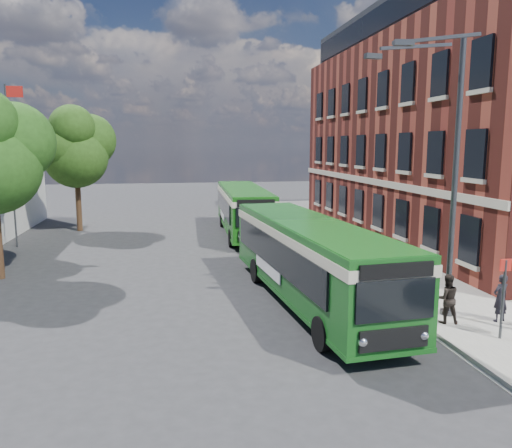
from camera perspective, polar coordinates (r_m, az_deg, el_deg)
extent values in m
plane|color=#2A2A2D|center=(18.03, 2.93, -9.54)|extent=(120.00, 120.00, 0.00)
cube|color=gray|center=(27.51, 13.62, -3.11)|extent=(6.00, 48.00, 0.15)
cube|color=beige|center=(26.48, 7.53, -3.55)|extent=(0.12, 48.00, 0.01)
cube|color=maroon|center=(33.73, 22.39, 8.81)|extent=(12.00, 26.00, 12.00)
cube|color=beige|center=(31.05, 12.59, 4.87)|extent=(0.12, 26.00, 0.35)
cube|color=black|center=(34.52, 23.15, 20.66)|extent=(10.80, 24.80, 2.20)
cube|color=black|center=(32.06, 14.31, 22.04)|extent=(0.08, 24.00, 1.40)
cylinder|color=#3C3E41|center=(30.96, -26.19, 5.82)|extent=(0.10, 0.10, 9.00)
cube|color=#B21814|center=(30.94, -25.92, 13.46)|extent=(0.90, 0.02, 0.60)
cylinder|color=#3C3E41|center=(18.08, 20.94, -9.60)|extent=(0.44, 0.44, 0.30)
cylinder|color=#3C3E41|center=(17.24, 21.76, 4.26)|extent=(0.18, 0.18, 9.00)
cube|color=#3C3E41|center=(16.34, 19.92, 19.31)|extent=(2.58, 0.46, 0.37)
cube|color=#3C3E41|center=(17.38, 17.88, 18.75)|extent=(2.58, 0.46, 0.37)
cube|color=#3C3E41|center=(15.32, 16.54, 19.24)|extent=(0.55, 0.22, 0.16)
cube|color=#3C3E41|center=(17.27, 13.23, 18.17)|extent=(0.55, 0.22, 0.16)
cylinder|color=#3C3E41|center=(16.23, 26.36, -8.00)|extent=(0.08, 0.08, 2.50)
cube|color=red|center=(15.96, 26.63, -4.21)|extent=(0.35, 0.04, 0.35)
cube|color=#145518|center=(18.20, 6.11, -3.60)|extent=(3.52, 12.11, 2.45)
cube|color=#145518|center=(18.52, 6.05, -7.46)|extent=(3.56, 12.15, 0.14)
cube|color=black|center=(18.05, 1.97, -3.26)|extent=(0.95, 10.10, 1.10)
cube|color=black|center=(18.92, 9.43, -2.80)|extent=(0.95, 10.10, 1.10)
cube|color=beige|center=(18.04, 6.16, -1.05)|extent=(3.59, 12.17, 0.32)
cube|color=#145518|center=(17.98, 6.18, 0.08)|extent=(3.41, 12.00, 0.12)
cube|color=black|center=(12.91, 15.65, -8.39)|extent=(2.15, 0.27, 1.05)
cube|color=black|center=(12.70, 15.82, -5.17)|extent=(2.00, 0.25, 0.38)
cube|color=black|center=(13.23, 15.49, -12.54)|extent=(1.90, 0.24, 0.55)
sphere|color=silver|center=(12.87, 12.08, -13.04)|extent=(0.26, 0.26, 0.26)
sphere|color=silver|center=(13.68, 18.60, -11.97)|extent=(0.26, 0.26, 0.26)
cube|color=black|center=(23.76, 1.02, -0.02)|extent=(2.00, 0.25, 0.90)
cube|color=white|center=(18.87, 1.32, -5.05)|extent=(0.32, 3.19, 0.45)
cylinder|color=black|center=(14.44, 7.55, -12.33)|extent=(0.37, 1.02, 1.00)
cylinder|color=black|center=(15.43, 15.78, -11.18)|extent=(0.37, 1.02, 1.00)
cylinder|color=black|center=(21.09, 0.01, -5.35)|extent=(0.37, 1.02, 1.00)
cylinder|color=black|center=(21.78, 6.00, -4.94)|extent=(0.37, 1.02, 1.00)
cube|color=#186015|center=(32.25, -1.45, 1.98)|extent=(2.85, 11.84, 2.45)
cube|color=#186015|center=(32.43, -1.44, -0.26)|extent=(2.89, 11.88, 0.14)
cube|color=black|center=(32.42, -3.76, 2.22)|extent=(0.38, 9.97, 1.10)
cube|color=black|center=(32.70, 0.72, 2.30)|extent=(0.38, 9.97, 1.10)
cube|color=#F5E8C9|center=(32.16, -1.45, 3.43)|extent=(2.91, 11.90, 0.32)
cube|color=#186015|center=(32.13, -1.46, 4.07)|extent=(2.75, 11.74, 0.12)
cube|color=black|center=(26.41, 0.01, 0.79)|extent=(2.15, 0.14, 1.05)
cube|color=black|center=(26.30, 0.01, 2.40)|extent=(2.00, 0.14, 0.38)
cube|color=black|center=(26.56, 0.01, -1.35)|extent=(1.90, 0.14, 0.55)
sphere|color=silver|center=(26.48, -1.81, -1.39)|extent=(0.26, 0.26, 0.26)
sphere|color=silver|center=(26.71, 1.81, -1.30)|extent=(0.26, 0.26, 0.26)
cube|color=black|center=(38.08, -2.46, 3.40)|extent=(2.00, 0.14, 0.90)
cube|color=white|center=(33.20, -3.85, 1.07)|extent=(0.14, 3.20, 0.45)
cylinder|color=black|center=(28.31, -2.85, -1.64)|extent=(0.31, 1.01, 1.00)
cylinder|color=black|center=(28.61, 1.82, -1.52)|extent=(0.31, 1.01, 1.00)
cylinder|color=black|center=(35.37, -3.89, 0.50)|extent=(0.31, 1.01, 1.00)
cylinder|color=black|center=(35.60, -0.13, 0.58)|extent=(0.31, 1.01, 1.00)
imported|color=black|center=(17.82, 26.16, -7.60)|extent=(0.63, 0.49, 1.55)
imported|color=black|center=(17.02, 20.96, -7.96)|extent=(0.88, 0.76, 1.59)
sphere|color=#214915|center=(24.13, -25.92, 8.42)|extent=(3.44, 3.44, 3.44)
cylinder|color=#382614|center=(35.53, -19.61, 2.10)|extent=(0.36, 0.36, 3.54)
sphere|color=#254814|center=(35.31, -19.89, 7.29)|extent=(4.18, 4.18, 4.18)
sphere|color=#254814|center=(35.81, -18.52, 9.05)|extent=(3.54, 3.54, 3.54)
sphere|color=#254814|center=(34.89, -21.29, 8.26)|extent=(3.22, 3.22, 3.22)
sphere|color=#254814|center=(34.53, -20.29, 10.32)|extent=(2.90, 2.90, 2.90)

